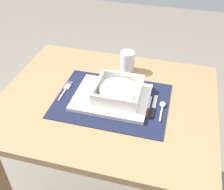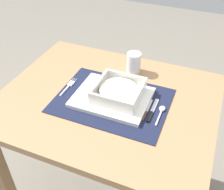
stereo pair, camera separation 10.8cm
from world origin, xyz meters
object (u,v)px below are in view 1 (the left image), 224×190
porridge_bowl (118,91)px  bread_knife (148,108)px  drinking_glass (127,62)px  dining_table (107,119)px  fork (66,89)px  butter_knife (153,108)px  spoon (162,106)px

porridge_bowl → bread_knife: size_ratio=1.40×
drinking_glass → bread_knife: bearing=-61.2°
dining_table → fork: bearing=177.0°
bread_knife → dining_table: bearing=168.9°
dining_table → fork: size_ratio=6.64×
butter_knife → bread_knife: same height
dining_table → spoon: size_ratio=7.81×
porridge_bowl → bread_knife: bearing=-14.1°
butter_knife → spoon: bearing=27.4°
porridge_bowl → drinking_glass: 0.22m
drinking_glass → spoon: bearing=-49.6°
butter_knife → bread_knife: 0.02m
porridge_bowl → bread_knife: porridge_bowl is taller
drinking_glass → porridge_bowl: bearing=-87.2°
spoon → bread_knife: 0.06m
drinking_glass → fork: bearing=-135.2°
spoon → bread_knife: spoon is taller
dining_table → fork: fork is taller
fork → butter_knife: bearing=-0.9°
porridge_bowl → fork: (-0.23, 0.00, -0.03)m
dining_table → spoon: bearing=0.3°
dining_table → drinking_glass: bearing=81.1°
fork → bread_knife: size_ratio=1.02×
fork → bread_knife: (0.35, -0.03, 0.00)m
dining_table → porridge_bowl: (0.05, 0.01, 0.16)m
porridge_bowl → drinking_glass: (-0.01, 0.22, 0.00)m
spoon → drinking_glass: (-0.19, 0.22, 0.03)m
butter_knife → bread_knife: (-0.02, -0.01, 0.00)m
spoon → drinking_glass: bearing=127.1°
butter_knife → drinking_glass: size_ratio=1.47×
dining_table → porridge_bowl: 0.16m
dining_table → bread_knife: size_ratio=6.77×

